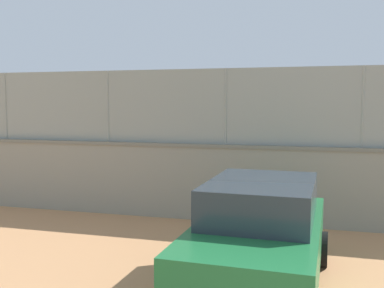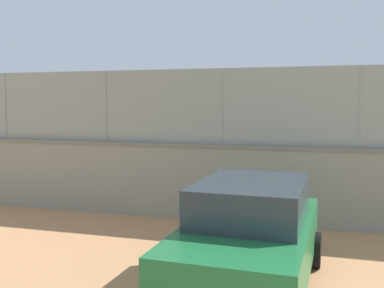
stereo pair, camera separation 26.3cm
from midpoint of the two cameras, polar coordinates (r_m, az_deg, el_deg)
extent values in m
plane|color=tan|center=(21.85, 12.61, -2.45)|extent=(260.00, 260.00, 0.00)
cube|color=gray|center=(10.82, 11.66, -5.38)|extent=(22.15, 0.42, 1.80)
cube|color=slate|center=(10.69, 11.75, -0.42)|extent=(22.15, 0.48, 0.08)
cube|color=gray|center=(10.64, 11.85, 4.68)|extent=(21.71, 0.06, 1.82)
cylinder|color=gray|center=(10.66, 20.22, 4.47)|extent=(0.07, 0.07, 1.82)
cylinder|color=gray|center=(10.85, 3.62, 4.79)|extent=(0.07, 0.07, 1.82)
cylinder|color=gray|center=(11.87, -11.25, 4.74)|extent=(0.07, 0.07, 1.82)
cylinder|color=gray|center=(13.55, -23.11, 4.47)|extent=(0.07, 0.07, 1.82)
cylinder|color=#B2B2B2|center=(19.25, -4.55, -2.14)|extent=(0.19, 0.19, 0.82)
cylinder|color=#B2B2B2|center=(19.25, -5.14, -2.15)|extent=(0.19, 0.19, 0.82)
cylinder|color=#D14C42|center=(19.17, -4.86, -0.04)|extent=(0.44, 0.44, 0.60)
cylinder|color=#D8AD84|center=(19.22, -3.94, 0.34)|extent=(0.28, 0.57, 0.17)
cylinder|color=#D8AD84|center=(19.46, -5.77, 0.39)|extent=(0.28, 0.57, 0.17)
sphere|color=#D8AD84|center=(19.14, -4.87, 1.20)|extent=(0.23, 0.23, 0.23)
cylinder|color=white|center=(19.13, -4.87, 1.50)|extent=(0.31, 0.31, 0.05)
cylinder|color=black|center=(19.64, -5.76, 0.43)|extent=(0.14, 0.29, 0.04)
ellipsoid|color=#333338|center=(19.86, -5.75, 0.48)|extent=(0.13, 0.29, 0.24)
cylinder|color=black|center=(17.20, -0.39, -3.04)|extent=(0.16, 0.16, 0.80)
cylinder|color=black|center=(17.24, -1.05, -3.02)|extent=(0.16, 0.16, 0.80)
cylinder|color=#D14C42|center=(17.14, -0.72, -0.74)|extent=(0.37, 0.37, 0.59)
cylinder|color=#936B4C|center=(17.12, 0.30, -0.35)|extent=(0.14, 0.57, 0.17)
cylinder|color=#936B4C|center=(17.48, -1.50, -0.23)|extent=(0.14, 0.57, 0.17)
sphere|color=#936B4C|center=(17.10, -0.73, 0.62)|extent=(0.23, 0.23, 0.23)
cylinder|color=black|center=(17.09, -0.73, 0.95)|extent=(0.25, 0.25, 0.05)
sphere|color=orange|center=(18.82, -10.28, -3.43)|extent=(0.13, 0.13, 0.13)
sphere|color=yellow|center=(13.24, 1.45, -6.96)|extent=(0.16, 0.16, 0.16)
cube|color=brown|center=(14.77, -13.28, -4.35)|extent=(1.60, 0.38, 0.06)
cube|color=brown|center=(14.60, -13.59, -3.59)|extent=(1.60, 0.04, 0.40)
cube|color=#333338|center=(14.52, -11.03, -5.37)|extent=(0.06, 0.38, 0.45)
cube|color=#333338|center=(15.12, -15.40, -5.04)|extent=(0.06, 0.38, 0.45)
cube|color=#1E6B38|center=(7.06, 7.41, -12.73)|extent=(1.94, 4.07, 0.78)
cube|color=#28333D|center=(7.08, 7.76, -6.97)|extent=(1.66, 2.30, 0.59)
cylinder|color=black|center=(8.39, 15.27, -12.74)|extent=(0.22, 0.63, 0.62)
cylinder|color=black|center=(8.63, 2.97, -12.05)|extent=(0.22, 0.63, 0.62)
camera|label=1|loc=(0.13, -90.49, -0.05)|focal=41.97mm
camera|label=2|loc=(0.13, 89.51, 0.05)|focal=41.97mm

